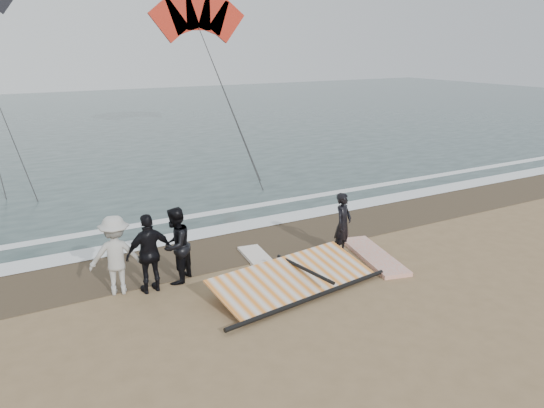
{
  "coord_description": "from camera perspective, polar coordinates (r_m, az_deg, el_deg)",
  "views": [
    {
      "loc": [
        -6.09,
        -8.4,
        5.6
      ],
      "look_at": [
        0.46,
        3.0,
        1.6
      ],
      "focal_mm": 35.0,
      "sensor_mm": 36.0,
      "label": 1
    }
  ],
  "objects": [
    {
      "name": "foam_near",
      "position": [
        16.52,
        -6.41,
        -2.91
      ],
      "size": [
        120.0,
        0.9,
        0.01
      ],
      "primitive_type": "cube",
      "color": "white",
      "rests_on": "sea"
    },
    {
      "name": "sail_rig",
      "position": [
        12.76,
        1.76,
        -8.15
      ],
      "size": [
        4.63,
        2.25,
        0.51
      ],
      "color": "black",
      "rests_on": "ground"
    },
    {
      "name": "ground",
      "position": [
        11.79,
        5.44,
        -11.52
      ],
      "size": [
        120.0,
        120.0,
        0.0
      ],
      "primitive_type": "plane",
      "color": "#8C704C",
      "rests_on": "ground"
    },
    {
      "name": "board_white",
      "position": [
        14.74,
        10.92,
        -5.5
      ],
      "size": [
        1.42,
        2.87,
        0.11
      ],
      "primitive_type": "cube",
      "rotation": [
        0.0,
        0.0,
        -0.24
      ],
      "color": "silver",
      "rests_on": "ground"
    },
    {
      "name": "sea",
      "position": [
        42.22,
        -21.52,
        8.16
      ],
      "size": [
        120.0,
        54.0,
        0.02
      ],
      "primitive_type": "cube",
      "color": "#233838",
      "rests_on": "ground"
    },
    {
      "name": "wet_sand",
      "position": [
        15.33,
        -4.29,
        -4.54
      ],
      "size": [
        120.0,
        2.8,
        0.01
      ],
      "primitive_type": "cube",
      "color": "#4C3D2B",
      "rests_on": "ground"
    },
    {
      "name": "kite_red",
      "position": [
        32.32,
        -7.92,
        18.92
      ],
      "size": [
        6.33,
        6.29,
        14.16
      ],
      "color": "red",
      "rests_on": "ground"
    },
    {
      "name": "trio_cluster",
      "position": [
        12.75,
        -13.57,
        -4.99
      ],
      "size": [
        2.66,
        1.18,
        1.9
      ],
      "color": "black",
      "rests_on": "ground"
    },
    {
      "name": "foam_far",
      "position": [
        18.01,
        -8.58,
        -1.3
      ],
      "size": [
        120.0,
        0.45,
        0.01
      ],
      "primitive_type": "cube",
      "color": "white",
      "rests_on": "sea"
    },
    {
      "name": "board_cream",
      "position": [
        14.16,
        -1.17,
        -6.18
      ],
      "size": [
        0.9,
        2.29,
        0.09
      ],
      "primitive_type": "cube",
      "rotation": [
        0.0,
        0.0,
        -0.14
      ],
      "color": "white",
      "rests_on": "ground"
    },
    {
      "name": "man_main",
      "position": [
        14.57,
        7.64,
        -2.15
      ],
      "size": [
        0.76,
        0.67,
        1.75
      ],
      "primitive_type": "imported",
      "rotation": [
        0.0,
        0.0,
        0.49
      ],
      "color": "black",
      "rests_on": "ground"
    }
  ]
}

